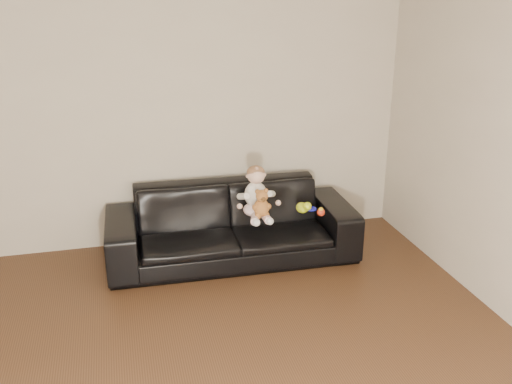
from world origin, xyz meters
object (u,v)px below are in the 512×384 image
object	(u,v)px
baby	(256,195)
toy_rattle	(321,212)
teddy_bear	(262,204)
toy_green	(302,208)
sofa	(232,224)
toy_blue_disc	(311,209)

from	to	relation	value
baby	toy_rattle	bearing A→B (deg)	-6.49
teddy_bear	toy_green	size ratio (longest dim) A/B	1.88
teddy_bear	toy_rattle	bearing A→B (deg)	12.73
sofa	baby	bearing A→B (deg)	-29.17
sofa	teddy_bear	xyz separation A→B (m)	(0.21, -0.26, 0.27)
toy_rattle	toy_blue_disc	world-z (taller)	toy_rattle
toy_rattle	sofa	bearing A→B (deg)	161.36
baby	toy_green	xyz separation A→B (m)	(0.41, -0.02, -0.15)
toy_green	toy_blue_disc	world-z (taller)	toy_green
toy_rattle	toy_blue_disc	xyz separation A→B (m)	(-0.03, 0.17, -0.03)
toy_blue_disc	teddy_bear	bearing A→B (deg)	-161.28
toy_green	toy_blue_disc	distance (m)	0.12
toy_green	baby	bearing A→B (deg)	177.76
sofa	baby	distance (m)	0.38
toy_green	toy_rattle	size ratio (longest dim) A/B	1.91
teddy_bear	toy_green	xyz separation A→B (m)	(0.40, 0.12, -0.12)
toy_blue_disc	sofa	bearing A→B (deg)	173.22
baby	toy_blue_disc	distance (m)	0.55
sofa	toy_green	size ratio (longest dim) A/B	16.40
toy_green	toy_rattle	bearing A→B (deg)	-41.72
baby	teddy_bear	distance (m)	0.14
baby	toy_green	size ratio (longest dim) A/B	3.42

